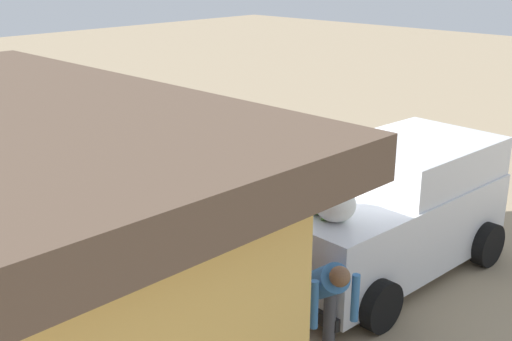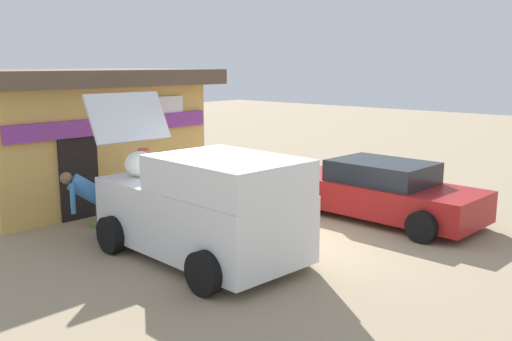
% 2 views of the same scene
% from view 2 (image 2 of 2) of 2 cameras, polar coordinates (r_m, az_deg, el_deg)
% --- Properties ---
extents(ground_plane, '(60.00, 60.00, 0.00)m').
position_cam_2_polar(ground_plane, '(11.13, 2.68, -6.64)').
color(ground_plane, '#9E896B').
extents(storefront_bar, '(6.26, 4.03, 3.19)m').
position_cam_2_polar(storefront_bar, '(14.41, -17.38, 3.66)').
color(storefront_bar, '#E0B259').
rests_on(storefront_bar, ground_plane).
extents(delivery_van, '(2.37, 4.43, 2.77)m').
position_cam_2_polar(delivery_van, '(9.63, -5.33, -3.65)').
color(delivery_van, silver).
rests_on(delivery_van, ground_plane).
extents(parked_sedan, '(2.20, 4.37, 1.27)m').
position_cam_2_polar(parked_sedan, '(12.51, 12.54, -2.09)').
color(parked_sedan, maroon).
rests_on(parked_sedan, ground_plane).
extents(vendor_standing, '(0.57, 0.34, 1.64)m').
position_cam_2_polar(vendor_standing, '(11.74, -11.17, -1.20)').
color(vendor_standing, navy).
rests_on(vendor_standing, ground_plane).
extents(customer_bending, '(0.79, 0.71, 1.35)m').
position_cam_2_polar(customer_bending, '(11.13, -16.66, -2.60)').
color(customer_bending, '#4C4C51').
rests_on(customer_bending, ground_plane).
extents(unloaded_banana_pile, '(0.86, 0.74, 0.38)m').
position_cam_2_polar(unloaded_banana_pile, '(12.46, -14.77, -4.28)').
color(unloaded_banana_pile, silver).
rests_on(unloaded_banana_pile, ground_plane).
extents(paint_bucket, '(0.27, 0.27, 0.35)m').
position_cam_2_polar(paint_bucket, '(14.05, -2.64, -2.22)').
color(paint_bucket, '#BF3F33').
rests_on(paint_bucket, ground_plane).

